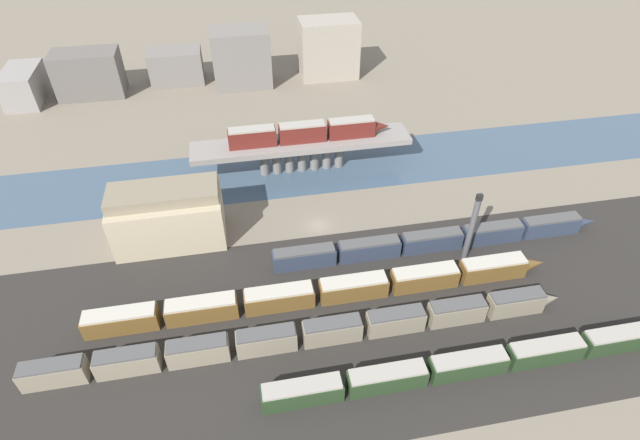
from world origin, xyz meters
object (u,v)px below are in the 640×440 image
train_yard_far (325,292)px  train_yard_near (477,363)px  train_on_bridge (308,132)px  warehouse_building (168,216)px  signal_tower (471,228)px  train_yard_mid (306,335)px  train_yard_outer (438,240)px

train_yard_far → train_yard_near: bearing=-42.7°
train_on_bridge → train_yard_near: 59.48m
train_on_bridge → warehouse_building: 35.18m
train_yard_far → signal_tower: 28.22m
train_yard_mid → train_yard_far: bearing=60.4°
train_on_bridge → train_yard_mid: bearing=-99.9°
train_yard_mid → warehouse_building: (-21.24, 28.73, 3.63)m
train_on_bridge → train_yard_mid: train_on_bridge is taller
train_yard_far → train_yard_outer: 24.76m
train_yard_outer → warehouse_building: bearing=166.4°
train_yard_near → signal_tower: size_ratio=4.44×
signal_tower → train_yard_near: bearing=-109.6°
train_yard_far → train_yard_outer: bearing=20.7°
train_yard_near → warehouse_building: (-44.96, 38.21, 3.85)m
train_on_bridge → train_yard_far: train_on_bridge is taller
train_on_bridge → train_yard_outer: 37.06m
train_on_bridge → train_yard_mid: (-8.29, -47.42, -7.67)m
train_yard_mid → train_yard_far: (4.63, 8.13, -0.11)m
warehouse_building → signal_tower: (53.10, -15.31, 1.43)m
train_on_bridge → signal_tower: 41.45m
train_on_bridge → signal_tower: signal_tower is taller
train_yard_far → warehouse_building: 33.28m
train_yard_mid → signal_tower: signal_tower is taller
train_yard_far → train_yard_outer: size_ratio=1.23×
train_yard_far → warehouse_building: size_ratio=3.91×
warehouse_building → signal_tower: bearing=-16.1°
train_yard_far → warehouse_building: warehouse_building is taller
train_yard_outer → train_yard_mid: bearing=-148.7°
train_yard_outer → signal_tower: bearing=-40.4°
train_yard_near → train_yard_mid: bearing=158.2°
train_yard_mid → warehouse_building: bearing=126.5°
train_yard_outer → train_yard_far: bearing=-159.3°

